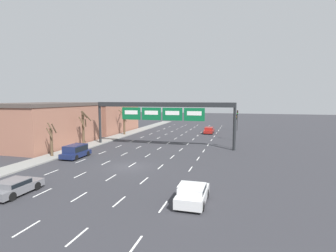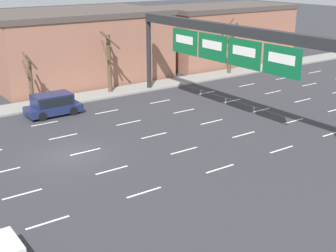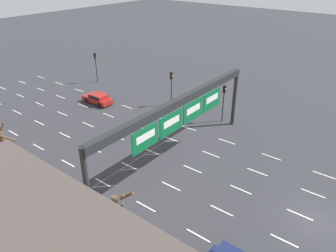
% 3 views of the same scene
% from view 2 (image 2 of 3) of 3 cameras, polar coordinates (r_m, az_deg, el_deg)
% --- Properties ---
extents(ground_plane, '(220.00, 220.00, 0.00)m').
position_cam_2_polar(ground_plane, '(28.39, -11.85, -3.54)').
color(ground_plane, '#333338').
extents(sidewalk_left, '(2.80, 110.00, 0.15)m').
position_cam_2_polar(sidewalk_left, '(38.50, -18.72, 1.91)').
color(sidewalk_left, gray).
rests_on(sidewalk_left, ground_plane).
extents(lane_dashes, '(13.32, 67.00, 0.01)m').
position_cam_2_polar(lane_dashes, '(35.51, 8.42, 1.23)').
color(lane_dashes, white).
rests_on(lane_dashes, ground_plane).
extents(sign_gantry, '(21.80, 0.70, 6.81)m').
position_cam_2_polar(sign_gantry, '(33.59, 7.69, 10.31)').
color(sign_gantry, '#232628').
rests_on(sign_gantry, ground_plane).
extents(building_near, '(10.77, 16.88, 6.69)m').
position_cam_2_polar(building_near, '(47.38, -11.15, 9.65)').
color(building_near, '#9E6651').
rests_on(building_near, ground_plane).
extents(building_far, '(8.30, 16.42, 6.47)m').
position_cam_2_polar(building_far, '(56.18, 6.58, 11.15)').
color(building_far, '#9E6651').
rests_on(building_far, ground_plane).
extents(suv_navy, '(1.99, 4.06, 1.64)m').
position_cam_2_polar(suv_navy, '(36.14, -13.89, 2.69)').
color(suv_navy, '#19234C').
rests_on(suv_navy, ground_plane).
extents(tree_bare_closest, '(1.77, 1.79, 5.57)m').
position_cam_2_polar(tree_bare_closest, '(49.06, 7.55, 9.71)').
color(tree_bare_closest, brown).
rests_on(tree_bare_closest, sidewalk_left).
extents(tree_bare_second, '(0.94, 1.00, 4.28)m').
position_cam_2_polar(tree_bare_second, '(38.50, -16.45, 5.45)').
color(tree_bare_second, brown).
rests_on(tree_bare_second, sidewalk_left).
extents(tree_bare_third, '(1.55, 1.73, 5.46)m').
position_cam_2_polar(tree_bare_third, '(41.14, -7.19, 8.02)').
color(tree_bare_third, brown).
rests_on(tree_bare_third, sidewalk_left).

